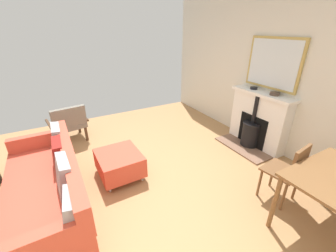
{
  "coord_description": "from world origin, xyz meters",
  "views": [
    {
      "loc": [
        0.63,
        2.5,
        2.09
      ],
      "look_at": [
        -0.68,
        0.15,
        0.83
      ],
      "focal_mm": 22.66,
      "sensor_mm": 36.0,
      "label": 1
    }
  ],
  "objects_px": {
    "mantel_bowl_near": "(254,88)",
    "armchair_accent": "(68,122)",
    "dining_chair_near_fireplace": "(289,169)",
    "sofa": "(49,186)",
    "mantel_bowl_far": "(275,94)",
    "ottoman": "(119,163)",
    "fireplace": "(257,123)"
  },
  "relations": [
    {
      "from": "mantel_bowl_far",
      "to": "armchair_accent",
      "type": "bearing_deg",
      "value": -33.46
    },
    {
      "from": "sofa",
      "to": "ottoman",
      "type": "distance_m",
      "value": 0.96
    },
    {
      "from": "mantel_bowl_far",
      "to": "ottoman",
      "type": "distance_m",
      "value": 2.78
    },
    {
      "from": "fireplace",
      "to": "ottoman",
      "type": "bearing_deg",
      "value": -7.07
    },
    {
      "from": "armchair_accent",
      "to": "dining_chair_near_fireplace",
      "type": "xyz_separation_m",
      "value": [
        -2.22,
        3.07,
        0.08
      ]
    },
    {
      "from": "mantel_bowl_far",
      "to": "armchair_accent",
      "type": "distance_m",
      "value": 3.8
    },
    {
      "from": "mantel_bowl_near",
      "to": "mantel_bowl_far",
      "type": "distance_m",
      "value": 0.44
    },
    {
      "from": "mantel_bowl_near",
      "to": "fireplace",
      "type": "bearing_deg",
      "value": 79.66
    },
    {
      "from": "mantel_bowl_near",
      "to": "armchair_accent",
      "type": "distance_m",
      "value": 3.58
    },
    {
      "from": "mantel_bowl_far",
      "to": "sofa",
      "type": "bearing_deg",
      "value": -5.38
    },
    {
      "from": "fireplace",
      "to": "mantel_bowl_far",
      "type": "xyz_separation_m",
      "value": [
        -0.04,
        0.21,
        0.61
      ]
    },
    {
      "from": "ottoman",
      "to": "armchair_accent",
      "type": "xyz_separation_m",
      "value": [
        0.52,
        -1.54,
        0.18
      ]
    },
    {
      "from": "mantel_bowl_near",
      "to": "armchair_accent",
      "type": "bearing_deg",
      "value": -27.51
    },
    {
      "from": "dining_chair_near_fireplace",
      "to": "armchair_accent",
      "type": "bearing_deg",
      "value": -54.19
    },
    {
      "from": "mantel_bowl_far",
      "to": "ottoman",
      "type": "xyz_separation_m",
      "value": [
        2.6,
        -0.53,
        -0.84
      ]
    },
    {
      "from": "dining_chair_near_fireplace",
      "to": "fireplace",
      "type": "bearing_deg",
      "value": -125.42
    },
    {
      "from": "sofa",
      "to": "dining_chair_near_fireplace",
      "type": "xyz_separation_m",
      "value": [
        -2.63,
        1.34,
        0.16
      ]
    },
    {
      "from": "sofa",
      "to": "ottoman",
      "type": "bearing_deg",
      "value": -168.28
    },
    {
      "from": "ottoman",
      "to": "fireplace",
      "type": "bearing_deg",
      "value": 172.93
    },
    {
      "from": "mantel_bowl_near",
      "to": "dining_chair_near_fireplace",
      "type": "bearing_deg",
      "value": 57.89
    },
    {
      "from": "mantel_bowl_near",
      "to": "sofa",
      "type": "relative_size",
      "value": 0.06
    },
    {
      "from": "dining_chair_near_fireplace",
      "to": "mantel_bowl_far",
      "type": "bearing_deg",
      "value": -131.97
    },
    {
      "from": "sofa",
      "to": "armchair_accent",
      "type": "distance_m",
      "value": 1.78
    },
    {
      "from": "sofa",
      "to": "armchair_accent",
      "type": "height_order",
      "value": "sofa"
    },
    {
      "from": "sofa",
      "to": "ottoman",
      "type": "relative_size",
      "value": 3.05
    },
    {
      "from": "ottoman",
      "to": "armchair_accent",
      "type": "distance_m",
      "value": 1.63
    },
    {
      "from": "sofa",
      "to": "dining_chair_near_fireplace",
      "type": "height_order",
      "value": "dining_chair_near_fireplace"
    },
    {
      "from": "mantel_bowl_far",
      "to": "ottoman",
      "type": "relative_size",
      "value": 0.23
    },
    {
      "from": "mantel_bowl_far",
      "to": "armchair_accent",
      "type": "relative_size",
      "value": 0.21
    },
    {
      "from": "mantel_bowl_far",
      "to": "sofa",
      "type": "xyz_separation_m",
      "value": [
        3.53,
        -0.33,
        -0.74
      ]
    },
    {
      "from": "fireplace",
      "to": "mantel_bowl_near",
      "type": "height_order",
      "value": "mantel_bowl_near"
    },
    {
      "from": "fireplace",
      "to": "sofa",
      "type": "bearing_deg",
      "value": -2.04
    }
  ]
}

